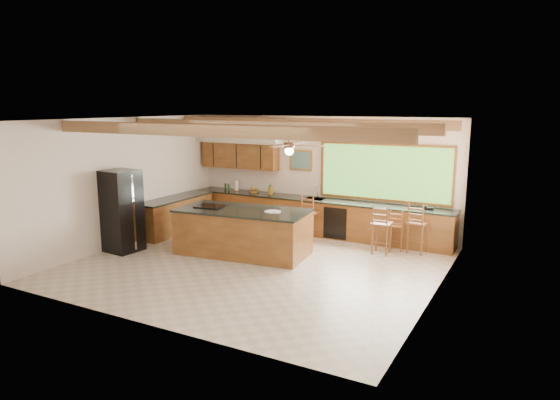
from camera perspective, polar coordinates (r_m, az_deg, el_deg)
The scene contains 9 objects.
ground at distance 10.50m, azimuth -2.69°, elevation -7.42°, with size 7.20×7.20×0.00m, color beige.
room_shell at distance 10.67m, azimuth -1.77°, elevation 5.06°, with size 7.27×6.54×3.02m.
counter_run at distance 12.88m, azimuth -0.08°, elevation -1.81°, with size 7.12×3.10×1.25m.
island at distance 11.17m, azimuth -4.25°, elevation -3.61°, with size 3.04×1.69×1.03m.
refrigerator at distance 11.82m, azimuth -17.62°, elevation -1.20°, with size 0.79×0.77×1.85m.
bar_stool_a at distance 12.33m, azimuth 3.40°, elevation -1.48°, with size 0.42×0.42×1.11m.
bar_stool_b at distance 11.64m, azimuth 13.14°, elevation -2.98°, with size 0.38×0.38×0.95m.
bar_stool_c at distance 11.50m, azimuth 15.43°, elevation -2.67°, with size 0.46×0.46×1.15m.
bar_stool_d at distance 11.26m, azimuth 11.49°, elevation -2.78°, with size 0.41×0.41×1.15m.
Camera 1 is at (5.14, -8.55, 3.30)m, focal length 32.00 mm.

